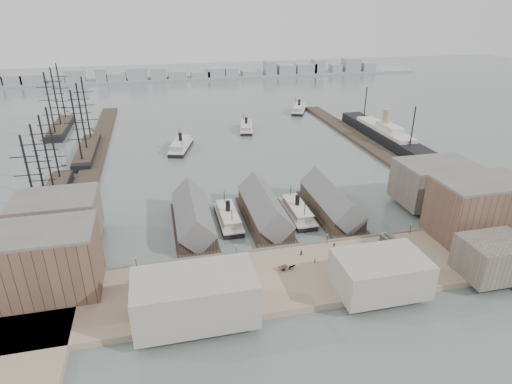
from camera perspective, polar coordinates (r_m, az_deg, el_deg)
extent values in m
plane|color=#515E5B|center=(144.18, 2.75, -6.98)|extent=(900.00, 900.00, 0.00)
cube|color=#8C765E|center=(127.72, 5.25, -11.12)|extent=(180.00, 30.00, 2.00)
cube|color=#59544C|center=(139.34, 3.35, -7.65)|extent=(180.00, 1.20, 2.30)
cube|color=#2D231C|center=(232.77, -20.75, 4.17)|extent=(10.00, 220.00, 1.60)
cube|color=#2D231C|center=(248.11, 14.60, 6.18)|extent=(10.00, 180.00, 1.60)
cube|color=#2D231C|center=(153.61, -8.30, -4.85)|extent=(14.00, 42.00, 1.20)
cube|color=#2D231C|center=(153.02, -8.41, -3.66)|extent=(12.00, 36.00, 5.00)
cube|color=#59595B|center=(151.83, -8.47, -2.79)|extent=(12.60, 37.00, 12.60)
cube|color=#2D231C|center=(157.27, 1.17, -3.84)|extent=(14.00, 42.00, 1.20)
cube|color=#2D231C|center=(156.69, 1.09, -2.68)|extent=(12.00, 36.00, 5.00)
cube|color=#59595B|center=(155.53, 1.10, -1.82)|extent=(12.60, 37.00, 12.60)
cube|color=#2D231C|center=(165.00, 9.96, -2.81)|extent=(14.00, 42.00, 1.20)
cube|color=#2D231C|center=(164.45, 9.91, -1.69)|extent=(12.00, 36.00, 5.00)
cube|color=#59595B|center=(163.34, 9.97, -0.87)|extent=(12.60, 37.00, 12.60)
cube|color=brown|center=(128.79, -27.34, -8.45)|extent=(32.00, 18.00, 18.00)
cube|color=#60564C|center=(155.29, -24.94, -3.21)|extent=(26.00, 20.00, 14.00)
cube|color=brown|center=(159.58, 27.59, -2.02)|extent=(30.00, 18.00, 19.00)
cube|color=#60564C|center=(180.53, 22.69, 1.14)|extent=(28.00, 20.00, 15.00)
cube|color=gray|center=(122.66, 16.21, -10.37)|extent=(24.00, 16.00, 10.00)
cube|color=gray|center=(109.19, -8.13, -13.72)|extent=(30.00, 16.00, 12.00)
cube|color=#60564C|center=(140.97, 29.11, -7.63)|extent=(18.00, 14.00, 11.00)
cylinder|color=black|center=(132.34, -15.69, -9.18)|extent=(0.16, 0.16, 3.60)
sphere|color=beige|center=(131.33, -15.78, -8.49)|extent=(0.44, 0.44, 0.44)
cylinder|color=black|center=(133.44, -2.65, -7.87)|extent=(0.16, 0.16, 3.60)
sphere|color=beige|center=(132.44, -2.67, -7.18)|extent=(0.44, 0.44, 0.44)
cylinder|color=black|center=(141.06, 9.47, -6.28)|extent=(0.16, 0.16, 3.60)
sphere|color=beige|center=(140.11, 9.53, -5.62)|extent=(0.44, 0.44, 0.44)
cylinder|color=black|center=(154.24, 19.88, -4.69)|extent=(0.16, 0.16, 3.60)
sphere|color=beige|center=(153.38, 19.98, -4.07)|extent=(0.44, 0.44, 0.44)
cube|color=gray|center=(465.38, -9.09, 14.93)|extent=(500.00, 40.00, 2.00)
cube|color=gray|center=(471.19, -29.60, 12.78)|extent=(17.36, 14.00, 10.23)
cube|color=gray|center=(466.77, -27.52, 13.12)|extent=(20.65, 14.00, 10.28)
cube|color=gray|center=(462.37, -24.84, 13.33)|extent=(14.71, 14.00, 7.23)
cube|color=gray|center=(459.18, -22.96, 13.96)|extent=(17.63, 14.00, 13.23)
cube|color=gray|center=(455.90, -19.86, 14.39)|extent=(10.74, 14.00, 13.58)
cube|color=gray|center=(455.02, -18.07, 14.29)|extent=(18.06, 14.00, 8.64)
cube|color=gray|center=(453.57, -15.52, 14.86)|extent=(18.55, 14.00, 13.29)
cube|color=gray|center=(453.41, -12.89, 15.06)|extent=(15.33, 14.00, 12.47)
cube|color=gray|center=(454.28, -10.47, 15.04)|extent=(17.56, 14.00, 8.72)
cube|color=gray|center=(456.17, -7.45, 15.20)|extent=(18.76, 14.00, 7.63)
cube|color=gray|center=(457.86, -5.41, 15.49)|extent=(17.61, 14.00, 10.35)
cube|color=gray|center=(460.36, -3.34, 15.60)|extent=(13.38, 14.00, 10.30)
cube|color=gray|center=(464.82, -0.62, 15.50)|extent=(20.73, 14.00, 6.75)
cube|color=gray|center=(468.92, 1.87, 16.12)|extent=(11.51, 14.00, 15.57)
cube|color=gray|center=(474.11, 4.02, 15.90)|extent=(18.17, 14.00, 11.26)
cube|color=gray|center=(480.86, 6.60, 15.96)|extent=(21.81, 14.00, 11.83)
cube|color=gray|center=(485.39, 8.21, 16.17)|extent=(11.12, 14.00, 15.50)
cube|color=gray|center=(493.52, 10.52, 15.85)|extent=(10.90, 14.00, 10.29)
cube|color=gray|center=(500.61, 12.54, 16.11)|extent=(17.95, 14.00, 15.72)
cube|color=gray|center=(509.79, 14.63, 15.76)|extent=(14.21, 14.00, 10.51)
cube|color=black|center=(157.55, -3.71, -3.75)|extent=(7.21, 25.22, 1.62)
cube|color=beige|center=(157.00, -3.72, -3.38)|extent=(7.57, 25.22, 0.45)
cube|color=beige|center=(156.42, -3.73, -2.97)|extent=(5.85, 18.01, 1.98)
cube|color=beige|center=(155.85, -3.74, -2.55)|extent=(6.30, 19.81, 0.36)
cylinder|color=black|center=(154.96, -3.76, -1.90)|extent=(1.62, 1.62, 4.05)
cylinder|color=black|center=(162.26, -4.25, -0.72)|extent=(0.27, 0.27, 5.40)
cylinder|color=black|center=(147.91, -3.23, -3.32)|extent=(0.27, 0.27, 5.40)
cube|color=black|center=(162.17, 5.46, -2.95)|extent=(7.32, 25.61, 1.65)
cube|color=beige|center=(161.63, 5.48, -2.57)|extent=(7.68, 25.61, 0.46)
cube|color=beige|center=(161.05, 5.50, -2.17)|extent=(5.94, 18.29, 2.01)
cube|color=beige|center=(160.49, 5.52, -1.76)|extent=(6.40, 20.12, 0.37)
cylinder|color=black|center=(159.62, 5.55, -1.11)|extent=(1.65, 1.65, 4.12)
cylinder|color=black|center=(166.76, 4.66, 0.02)|extent=(0.27, 0.27, 5.49)
cylinder|color=black|center=(152.74, 6.51, -2.46)|extent=(0.27, 0.27, 5.49)
cube|color=black|center=(236.84, -9.95, 5.78)|extent=(15.75, 29.30, 1.81)
cube|color=beige|center=(236.44, -9.97, 6.08)|extent=(16.14, 29.42, 0.50)
cube|color=beige|center=(236.01, -9.99, 6.40)|extent=(12.01, 21.16, 2.21)
cube|color=beige|center=(235.59, -10.02, 6.73)|extent=(13.06, 23.23, 0.40)
cylinder|color=black|center=(234.94, -10.06, 7.24)|extent=(1.81, 1.81, 4.53)
cylinder|color=black|center=(243.67, -10.21, 7.80)|extent=(0.30, 0.30, 6.04)
cylinder|color=black|center=(226.35, -9.89, 6.55)|extent=(0.30, 0.30, 6.04)
cube|color=black|center=(268.86, -1.30, 8.35)|extent=(12.07, 25.85, 1.60)
cube|color=beige|center=(268.54, -1.30, 8.59)|extent=(12.42, 25.93, 0.45)
cube|color=beige|center=(268.21, -1.31, 8.85)|extent=(9.31, 18.61, 1.96)
cube|color=beige|center=(267.88, -1.31, 9.10)|extent=(10.11, 20.44, 0.36)
cylinder|color=black|center=(267.37, -1.31, 9.51)|extent=(1.60, 1.60, 4.01)
cylinder|color=black|center=(275.00, -1.67, 9.89)|extent=(0.27, 0.27, 5.34)
cylinder|color=black|center=(259.85, -0.94, 9.03)|extent=(0.27, 0.27, 5.34)
cube|color=black|center=(316.57, 5.74, 10.71)|extent=(18.20, 27.65, 1.73)
cube|color=beige|center=(316.28, 5.75, 10.93)|extent=(18.55, 27.81, 0.48)
cube|color=beige|center=(315.97, 5.76, 11.17)|extent=(13.69, 20.06, 2.11)
cube|color=beige|center=(315.67, 5.77, 11.41)|extent=(14.93, 22.01, 0.38)
cylinder|color=black|center=(315.21, 5.78, 11.78)|extent=(1.73, 1.73, 4.32)
cylinder|color=black|center=(323.24, 5.29, 12.08)|extent=(0.29, 0.29, 5.76)
cylinder|color=black|center=(307.29, 6.30, 11.39)|extent=(0.29, 0.29, 5.76)
cube|color=black|center=(188.64, -25.59, -1.02)|extent=(8.43, 58.06, 3.37)
cube|color=#2D231C|center=(187.88, -25.70, -0.48)|extent=(7.96, 52.25, 0.56)
cylinder|color=black|center=(164.19, -27.90, 1.40)|extent=(0.75, 0.75, 31.84)
cylinder|color=black|center=(176.48, -26.96, 3.07)|extent=(0.75, 0.75, 31.84)
cylinder|color=black|center=(188.95, -26.15, 4.52)|extent=(0.75, 0.75, 31.84)
cylinder|color=black|center=(201.56, -25.43, 5.79)|extent=(0.75, 0.75, 31.84)
cube|color=black|center=(241.68, -21.55, 5.02)|extent=(9.10, 52.59, 3.64)
cube|color=#2D231C|center=(241.05, -21.62, 5.50)|extent=(8.60, 47.33, 0.61)
cylinder|color=black|center=(219.15, -22.83, 8.01)|extent=(0.81, 0.81, 34.39)
cylinder|color=black|center=(236.77, -22.23, 9.22)|extent=(0.81, 0.81, 34.39)
cylinder|color=black|center=(254.49, -21.71, 10.26)|extent=(0.81, 0.81, 34.39)
cube|color=black|center=(294.35, -24.51, 7.80)|extent=(9.34, 51.90, 3.74)
cube|color=#2D231C|center=(293.81, -24.59, 8.21)|extent=(8.82, 46.71, 0.62)
cylinder|color=black|center=(272.82, -25.82, 10.53)|extent=(0.83, 0.83, 35.29)
cylinder|color=black|center=(290.23, -25.17, 11.36)|extent=(0.83, 0.83, 35.29)
cylinder|color=black|center=(307.74, -24.58, 12.09)|extent=(0.83, 0.83, 35.29)
cube|color=black|center=(260.15, 16.70, 7.25)|extent=(12.37, 90.40, 5.71)
cube|color=beige|center=(259.12, 16.80, 8.05)|extent=(10.47, 52.34, 1.90)
cube|color=beige|center=(254.55, 17.38, 8.25)|extent=(7.61, 19.03, 2.85)
cylinder|color=tan|center=(257.44, 16.98, 9.47)|extent=(4.19, 4.19, 9.52)
cube|color=black|center=(142.74, 17.78, -7.46)|extent=(3.91, 10.67, 0.88)
cube|color=#293426|center=(141.80, 17.87, -6.82)|extent=(4.09, 11.23, 2.85)
cube|color=#59595B|center=(141.01, 17.96, -6.26)|extent=(4.36, 11.69, 0.33)
imported|color=black|center=(126.08, -14.51, -11.46)|extent=(1.47, 1.33, 1.50)
cube|color=#3F2D21|center=(125.97, -15.71, -11.57)|extent=(2.73, 1.74, 0.25)
cylinder|color=black|center=(125.60, -15.67, -11.88)|extent=(1.10, 0.18, 1.10)
cylinder|color=black|center=(126.75, -15.72, -11.52)|extent=(1.10, 0.18, 1.10)
imported|color=black|center=(128.16, 4.81, -9.98)|extent=(2.04, 1.19, 1.62)
cube|color=#3F2D21|center=(127.80, 3.64, -9.99)|extent=(2.82, 1.93, 0.25)
cylinder|color=black|center=(127.43, 3.67, -10.30)|extent=(1.10, 0.27, 1.10)
cylinder|color=black|center=(128.57, 3.60, -9.95)|extent=(1.10, 0.27, 1.10)
imported|color=black|center=(133.60, 12.20, -8.97)|extent=(1.25, 1.45, 1.45)
cube|color=#3F2D21|center=(132.54, 11.17, -9.08)|extent=(2.62, 1.54, 0.25)
cylinder|color=black|center=(132.21, 11.27, -9.36)|extent=(1.10, 0.10, 1.10)
cylinder|color=black|center=(133.26, 11.04, -9.04)|extent=(1.10, 0.10, 1.10)
imported|color=black|center=(127.52, -16.31, -11.16)|extent=(0.61, 0.74, 1.80)
imported|color=black|center=(124.73, -11.14, -11.50)|extent=(0.76, 0.89, 1.59)
imported|color=black|center=(133.16, -2.38, -8.41)|extent=(1.16, 0.68, 1.78)
imported|color=black|center=(120.00, -2.20, -12.61)|extent=(0.63, 0.99, 1.57)
imported|color=black|center=(135.01, 6.04, -8.05)|extent=(0.99, 0.88, 1.70)
imported|color=black|center=(131.77, 7.86, -9.04)|extent=(0.79, 0.74, 1.74)
imported|color=black|center=(140.50, 10.36, -6.95)|extent=(1.04, 1.02, 1.68)
imported|color=black|center=(135.72, 19.34, -9.25)|extent=(0.93, 1.28, 1.79)
imported|color=black|center=(149.18, 17.56, -5.80)|extent=(0.96, 0.42, 1.63)
imported|color=black|center=(150.36, 26.61, -7.15)|extent=(0.57, 0.85, 1.70)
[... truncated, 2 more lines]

